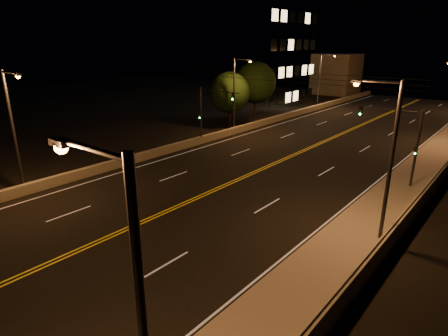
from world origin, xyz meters
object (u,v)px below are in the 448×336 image
Objects in this scene: streetlight_0 at (134,325)px; tree_1 at (255,83)px; streetlight_1 at (386,153)px; streetlight_6 at (321,77)px; streetlight_4 at (14,125)px; streetlight_5 at (236,91)px; building_tower at (234,7)px; traffic_signal_left at (208,110)px; tree_0 at (229,93)px; traffic_signal_right at (403,138)px.

streetlight_0 reaches higher than tree_1.
streetlight_1 is at bearing -44.50° from tree_1.
streetlight_6 is (-21.41, 37.36, 0.00)m from streetlight_1.
streetlight_4 is 46.40m from streetlight_6.
streetlight_1 and streetlight_5 have the same top height.
streetlight_0 is at bearing -53.67° from building_tower.
tree_1 reaches higher than traffic_signal_left.
tree_0 is at bearing 141.67° from streetlight_5.
streetlight_5 reaches higher than tree_1.
building_tower is 4.76× the size of tree_0.
building_tower is at bearing 126.85° from tree_0.
tree_0 is at bearing -53.15° from building_tower.
streetlight_1 is at bearing -60.18° from streetlight_6.
streetlight_4 is at bearing -70.48° from building_tower.
streetlight_1 is 51.53m from building_tower.
streetlight_4 reaches higher than traffic_signal_right.
streetlight_4 is 26.72m from tree_0.
tree_0 reaches higher than traffic_signal_left.
traffic_signal_left is (-20.29, 9.23, -1.25)m from streetlight_1.
traffic_signal_left is 9.17m from tree_0.
tree_0 is at bearing -97.91° from streetlight_6.
streetlight_4 and streetlight_6 have the same top height.
streetlight_0 is 37.68m from streetlight_5.
streetlight_4 is 1.00× the size of streetlight_5.
streetlight_5 is at bearing 90.00° from streetlight_4.
traffic_signal_left is (-20.29, 24.89, -1.25)m from streetlight_0.
building_tower is at bearing -169.10° from streetlight_6.
streetlight_5 reaches higher than traffic_signal_left.
traffic_signal_right is 28.71m from tree_1.
streetlight_0 is at bearing -17.16° from streetlight_4.
building_tower reaches higher than streetlight_6.
streetlight_0 is at bearing -90.00° from streetlight_1.
building_tower is at bearing 144.51° from traffic_signal_right.
streetlight_0 is 1.25× the size of tree_0.
traffic_signal_left is at bearing -79.53° from streetlight_5.
traffic_signal_left is at bearing -56.70° from building_tower.
traffic_signal_right is 0.18× the size of building_tower.
tree_1 is (-4.06, -12.32, -0.10)m from streetlight_6.
streetlight_0 is at bearing -50.82° from traffic_signal_left.
tree_0 is (-2.75, 26.57, -0.67)m from streetlight_4.
traffic_signal_left is at bearing 86.46° from streetlight_4.
streetlight_4 is 18.36m from traffic_signal_left.
streetlight_1 is 43.06m from streetlight_6.
tree_1 is (-23.95, 15.80, 1.15)m from traffic_signal_right.
streetlight_6 is (-21.41, 53.02, 0.00)m from streetlight_0.
streetlight_5 is at bearing 144.37° from streetlight_1.
building_tower is at bearing 126.33° from streetlight_0.
building_tower reaches higher than traffic_signal_right.
streetlight_0 is 1.46× the size of traffic_signal_left.
streetlight_6 is 28.17m from traffic_signal_left.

